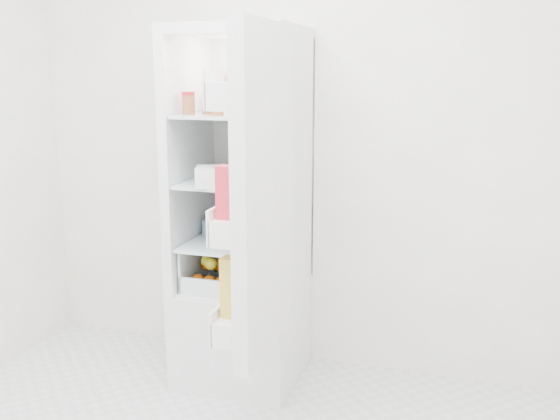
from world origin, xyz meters
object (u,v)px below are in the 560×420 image
(refrigerator, at_px, (245,252))
(mushroom_bowl, at_px, (217,227))
(red_cabbage, at_px, (251,225))
(fridge_door, at_px, (258,199))

(refrigerator, bearing_deg, mushroom_bowl, 171.05)
(refrigerator, distance_m, red_cabbage, 0.17)
(refrigerator, distance_m, fridge_door, 0.83)
(refrigerator, xyz_separation_m, fridge_door, (0.30, -0.64, 0.43))
(mushroom_bowl, relative_size, fridge_door, 0.12)
(red_cabbage, height_order, mushroom_bowl, red_cabbage)
(refrigerator, relative_size, mushroom_bowl, 11.20)
(mushroom_bowl, bearing_deg, red_cabbage, -16.55)
(red_cabbage, height_order, fridge_door, fridge_door)
(red_cabbage, bearing_deg, refrigerator, 142.89)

